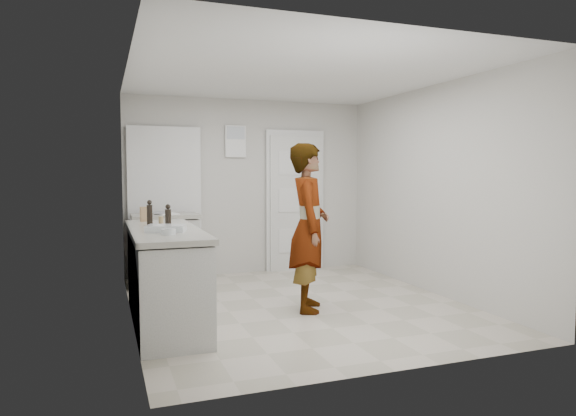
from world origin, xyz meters
name	(u,v)px	position (x,y,z in m)	size (l,w,h in m)	color
ground	(298,305)	(0.00, 0.00, 0.00)	(4.00, 4.00, 0.00)	#AAA38E
room_shell	(238,203)	(-0.17, 1.95, 1.02)	(4.00, 4.00, 4.00)	#BCB8B2
main_counter	(165,280)	(-1.45, -0.20, 0.43)	(0.64, 1.96, 0.93)	silver
side_counter	(165,252)	(-1.25, 1.55, 0.43)	(0.84, 0.61, 0.93)	silver
person	(309,227)	(0.04, -0.20, 0.88)	(0.64, 0.42, 1.76)	silver
cake_mix_box	(145,214)	(-1.57, 0.57, 1.01)	(0.10, 0.05, 0.16)	#896144
spice_jar	(161,220)	(-1.43, 0.27, 0.96)	(0.05, 0.05, 0.08)	tan
oil_cruet_a	(168,217)	(-1.41, -0.16, 1.03)	(0.06, 0.06, 0.23)	black
oil_cruet_b	(150,213)	(-1.56, 0.14, 1.05)	(0.06, 0.06, 0.26)	black
baking_dish	(166,229)	(-1.46, -0.46, 0.95)	(0.40, 0.33, 0.06)	silver
egg_bowl	(168,232)	(-1.47, -0.71, 0.95)	(0.13, 0.13, 0.05)	silver
papers	(167,214)	(-1.22, 1.52, 0.93)	(0.23, 0.30, 0.01)	white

